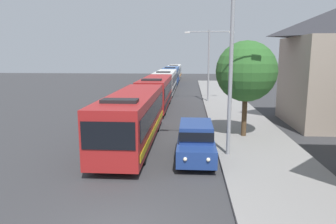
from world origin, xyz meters
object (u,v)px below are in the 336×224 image
streetlamp_near (231,51)px  streetlamp_mid (209,58)px  bus_fourth_in_line (171,75)px  bus_rear (175,71)px  bus_second_in_line (156,92)px  roadside_tree (246,71)px  white_suv (196,140)px  bus_middle (166,81)px  bus_lead (133,116)px

streetlamp_near → streetlamp_mid: 19.36m
bus_fourth_in_line → bus_rear: (0.00, 12.11, 0.00)m
bus_second_in_line → bus_rear: same height
streetlamp_mid → roadside_tree: 15.46m
white_suv → streetlamp_mid: 20.27m
bus_second_in_line → bus_rear: 37.45m
bus_middle → white_suv: bearing=-82.4°
streetlamp_near → bus_fourth_in_line: bearing=97.7°
roadside_tree → bus_middle: bearing=106.4°
bus_middle → bus_fourth_in_line: same height
streetlamp_near → streetlamp_mid: streetlamp_near is taller
streetlamp_near → white_suv: bearing=-164.7°
roadside_tree → streetlamp_near: bearing=-110.2°
bus_fourth_in_line → roadside_tree: bearing=-79.3°
bus_lead → streetlamp_mid: streetlamp_mid is taller
bus_fourth_in_line → white_suv: size_ratio=2.34×
bus_rear → streetlamp_near: size_ratio=1.32×
bus_lead → streetlamp_mid: size_ratio=1.49×
streetlamp_mid → bus_rear: bearing=99.3°
bus_middle → streetlamp_mid: streetlamp_mid is taller
white_suv → bus_rear: bearing=94.0°
white_suv → roadside_tree: bearing=54.5°
streetlamp_near → bus_middle: bearing=101.2°
streetlamp_near → bus_second_in_line: bearing=110.1°
bus_rear → white_suv: (3.70, -52.70, -0.66)m
bus_second_in_line → bus_fourth_in_line: bearing=90.0°
bus_lead → bus_fourth_in_line: same height
bus_middle → white_suv: 28.03m
bus_rear → streetlamp_mid: streetlamp_mid is taller
bus_second_in_line → white_suv: bearing=-76.4°
bus_lead → streetlamp_near: 6.95m
bus_lead → bus_second_in_line: 12.62m
bus_rear → streetlamp_mid: 33.48m
bus_middle → white_suv: size_ratio=2.62×
bus_middle → bus_rear: same height
bus_fourth_in_line → bus_lead: bearing=-90.0°
bus_fourth_in_line → streetlamp_mid: 21.70m
bus_rear → bus_second_in_line: bearing=-90.0°
bus_lead → bus_fourth_in_line: 37.97m
bus_rear → streetlamp_near: (5.40, -52.23, 3.80)m
white_suv → roadside_tree: (3.16, 4.44, 3.24)m
bus_lead → white_suv: 4.58m
bus_middle → streetlamp_near: size_ratio=1.40×
bus_fourth_in_line → bus_rear: bearing=90.0°
bus_middle → roadside_tree: size_ratio=2.06×
bus_second_in_line → streetlamp_mid: (5.40, 4.57, 3.24)m
bus_middle → streetlamp_near: (5.40, -27.31, 3.80)m
bus_middle → roadside_tree: roadside_tree is taller
bus_middle → white_suv: bus_middle is taller
bus_second_in_line → streetlamp_near: 16.19m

